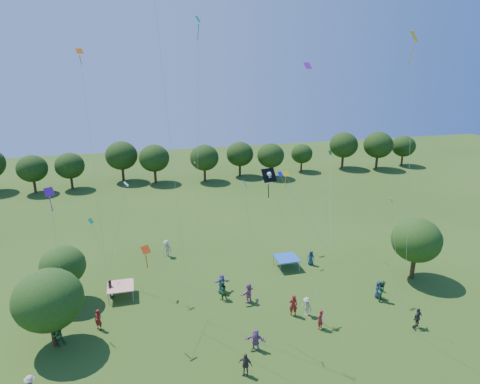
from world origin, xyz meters
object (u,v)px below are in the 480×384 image
near_tree_east (417,240)px  pirate_kite (270,178)px  near_tree_west (48,300)px  near_tree_north (63,266)px  tent_blue (286,258)px  tent_red_stripe (121,286)px  red_high_kite (157,18)px

near_tree_east → pirate_kite: 16.22m
near_tree_east → near_tree_west: bearing=-176.2°
near_tree_east → pirate_kite: size_ratio=0.57×
near_tree_north → pirate_kite: size_ratio=0.48×
near_tree_east → tent_blue: 12.12m
near_tree_west → pirate_kite: bearing=4.1°
near_tree_west → near_tree_east: 31.13m
tent_red_stripe → pirate_kite: pirate_kite is taller
near_tree_north → red_high_kite: size_ratio=0.19×
tent_blue → near_tree_west: bearing=-161.1°
near_tree_west → tent_blue: 21.68m
tent_blue → red_high_kite: bearing=-148.3°
near_tree_west → red_high_kite: (8.54, -0.32, 18.43)m
tent_blue → red_high_kite: (-11.80, -7.29, 21.14)m
near_tree_west → tent_red_stripe: bearing=49.9°
near_tree_north → tent_blue: near_tree_north is taller
near_tree_west → near_tree_east: bearing=3.8°
tent_red_stripe → pirate_kite: (11.94, -4.28, 10.06)m
tent_blue → near_tree_east: bearing=-24.6°
tent_red_stripe → pirate_kite: size_ratio=0.21×
near_tree_east → tent_blue: (-10.71, 4.90, -2.85)m
tent_blue → pirate_kite: pirate_kite is taller
near_tree_north → near_tree_east: 31.14m
near_tree_north → pirate_kite: (16.39, -4.72, 7.74)m
tent_blue → tent_red_stripe: bearing=-174.6°
near_tree_west → near_tree_north: 5.93m
near_tree_west → near_tree_east: near_tree_west is taller
pirate_kite → near_tree_north: bearing=163.9°
tent_red_stripe → tent_blue: 15.80m
red_high_kite → near_tree_east: bearing=6.1°
near_tree_west → pirate_kite: size_ratio=0.57×
near_tree_west → tent_red_stripe: near_tree_west is taller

